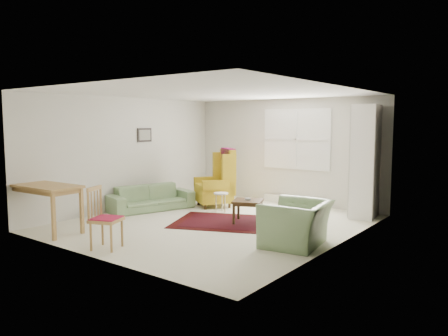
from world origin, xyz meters
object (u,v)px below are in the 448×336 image
Objects in this scene: sofa at (151,193)px; desk_chair at (106,218)px; armchair at (297,219)px; stool at (221,202)px; cabinet at (366,161)px; desk at (46,208)px; coffee_table at (248,211)px; wingback_chair at (214,177)px.

sofa is 1.95× the size of desk_chair.
armchair reaches higher than stool.
armchair is at bearing -80.71° from sofa.
cabinet reaches higher than desk.
armchair reaches higher than coffee_table.
armchair is at bearing 4.63° from wingback_chair.
sofa is 1.48m from wingback_chair.
armchair is 0.81× the size of desk.
cabinet is at bearing 52.20° from wingback_chair.
wingback_chair is at bearing 150.15° from coffee_table.
desk is at bearing -131.63° from coffee_table.
wingback_chair is 3.76m from desk_chair.
stool is 3.30m from desk_chair.
wingback_chair is (0.86, 1.16, 0.30)m from sofa.
coffee_table is 1.16m from stool.
armchair is 2.88m from stool.
sofa is 4.43× the size of stool.
sofa is 3.01m from desk_chair.
armchair reaches higher than sofa.
desk is (-4.06, -4.68, -0.72)m from cabinet.
cabinet is (0.12, 2.76, 0.73)m from armchair.
desk_chair is (1.70, -0.02, 0.06)m from desk.
stool is at bearing -17.58° from desk_chair.
cabinet is 2.39× the size of desk_chair.
armchair is 0.80× the size of wingback_chair.
coffee_table is at bearing 48.37° from desk.
armchair is 0.47× the size of cabinet.
armchair is at bearing -71.91° from desk_chair.
cabinet is 1.71× the size of desk.
stool is (1.38, 0.77, -0.17)m from sofa.
sofa is 0.82× the size of cabinet.
stool is (-1.05, 0.50, -0.01)m from coffee_table.
desk is (-3.94, -1.92, 0.00)m from armchair.
sofa is at bearing 11.00° from desk_chair.
wingback_chair is 3.19× the size of stool.
coffee_table is 1.30× the size of stool.
coffee_table is 2.88m from desk_chair.
stool is (0.51, -0.39, -0.47)m from wingback_chair.
cabinet is at bearing -49.44° from desk_chair.
wingback_chair is (-3.05, 1.73, 0.26)m from armchair.
sofa is at bearing -92.44° from wingback_chair.
desk is at bearing 66.73° from desk_chair.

